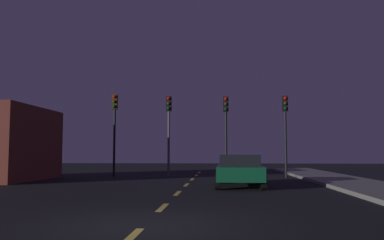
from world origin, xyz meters
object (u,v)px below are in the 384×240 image
traffic_signal_far_left (115,119)px  traffic_signal_far_right (285,120)px  traffic_signal_center_left (169,120)px  car_stopped_ahead (240,170)px  traffic_signal_center_right (226,120)px

traffic_signal_far_left → traffic_signal_far_right: (10.18, -0.00, -0.12)m
traffic_signal_center_left → car_stopped_ahead: traffic_signal_center_left is taller
traffic_signal_center_left → car_stopped_ahead: (3.89, -6.27, -2.68)m
traffic_signal_center_right → traffic_signal_far_right: bearing=0.0°
car_stopped_ahead → traffic_signal_far_right: bearing=64.5°
traffic_signal_center_left → traffic_signal_far_right: 6.88m
traffic_signal_far_right → traffic_signal_center_left: bearing=180.0°
traffic_signal_center_left → car_stopped_ahead: size_ratio=1.11×
traffic_signal_far_left → traffic_signal_center_left: 3.30m
traffic_signal_center_left → traffic_signal_center_right: traffic_signal_center_left is taller
traffic_signal_far_left → traffic_signal_center_right: 6.71m
traffic_signal_far_left → car_stopped_ahead: (7.18, -6.27, -2.77)m
traffic_signal_center_left → traffic_signal_far_right: size_ratio=1.01×
traffic_signal_far_left → car_stopped_ahead: bearing=-41.1°
traffic_signal_center_right → car_stopped_ahead: size_ratio=1.10×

